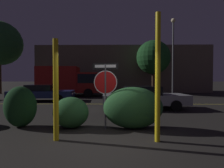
{
  "coord_description": "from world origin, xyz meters",
  "views": [
    {
      "loc": [
        0.25,
        -4.61,
        1.73
      ],
      "look_at": [
        0.11,
        5.56,
        1.45
      ],
      "focal_mm": 28.0,
      "sensor_mm": 36.0,
      "label": 1
    }
  ],
  "objects_px": {
    "passing_car_2": "(144,97)",
    "stop_sign": "(105,82)",
    "delivery_truck": "(71,81)",
    "tree_1": "(153,57)",
    "yellow_pole_left": "(56,90)",
    "hedge_bush_3": "(133,108)",
    "hedge_bush_2": "(71,112)",
    "yellow_pole_right": "(158,77)",
    "hedge_bush_1": "(20,107)",
    "passing_car_1": "(42,93)",
    "street_lamp": "(173,48)"
  },
  "relations": [
    {
      "from": "passing_car_2",
      "to": "stop_sign",
      "type": "bearing_deg",
      "value": -29.65
    },
    {
      "from": "delivery_truck",
      "to": "tree_1",
      "type": "xyz_separation_m",
      "value": [
        8.97,
        2.57,
        2.66
      ]
    },
    {
      "from": "yellow_pole_left",
      "to": "hedge_bush_3",
      "type": "distance_m",
      "value": 2.71
    },
    {
      "from": "hedge_bush_2",
      "to": "yellow_pole_left",
      "type": "bearing_deg",
      "value": -94.44
    },
    {
      "from": "yellow_pole_right",
      "to": "hedge_bush_1",
      "type": "height_order",
      "value": "yellow_pole_right"
    },
    {
      "from": "hedge_bush_1",
      "to": "passing_car_1",
      "type": "relative_size",
      "value": 0.29
    },
    {
      "from": "yellow_pole_right",
      "to": "passing_car_2",
      "type": "xyz_separation_m",
      "value": [
        0.53,
        5.37,
        -1.1
      ]
    },
    {
      "from": "delivery_truck",
      "to": "passing_car_1",
      "type": "bearing_deg",
      "value": -20.96
    },
    {
      "from": "yellow_pole_right",
      "to": "street_lamp",
      "type": "relative_size",
      "value": 0.46
    },
    {
      "from": "passing_car_2",
      "to": "street_lamp",
      "type": "height_order",
      "value": "street_lamp"
    },
    {
      "from": "passing_car_1",
      "to": "delivery_truck",
      "type": "relative_size",
      "value": 0.78
    },
    {
      "from": "hedge_bush_2",
      "to": "street_lamp",
      "type": "bearing_deg",
      "value": 57.15
    },
    {
      "from": "hedge_bush_1",
      "to": "passing_car_1",
      "type": "height_order",
      "value": "hedge_bush_1"
    },
    {
      "from": "hedge_bush_3",
      "to": "delivery_truck",
      "type": "distance_m",
      "value": 12.77
    },
    {
      "from": "stop_sign",
      "to": "yellow_pole_right",
      "type": "xyz_separation_m",
      "value": [
        1.51,
        -1.24,
        0.16
      ]
    },
    {
      "from": "passing_car_1",
      "to": "street_lamp",
      "type": "relative_size",
      "value": 0.65
    },
    {
      "from": "hedge_bush_2",
      "to": "passing_car_1",
      "type": "xyz_separation_m",
      "value": [
        -4.24,
        7.63,
        0.11
      ]
    },
    {
      "from": "hedge_bush_3",
      "to": "tree_1",
      "type": "relative_size",
      "value": 0.33
    },
    {
      "from": "delivery_truck",
      "to": "yellow_pole_right",
      "type": "bearing_deg",
      "value": 20.87
    },
    {
      "from": "passing_car_1",
      "to": "passing_car_2",
      "type": "height_order",
      "value": "passing_car_2"
    },
    {
      "from": "hedge_bush_2",
      "to": "yellow_pole_right",
      "type": "bearing_deg",
      "value": -25.81
    },
    {
      "from": "yellow_pole_left",
      "to": "yellow_pole_right",
      "type": "distance_m",
      "value": 2.87
    },
    {
      "from": "passing_car_1",
      "to": "tree_1",
      "type": "xyz_separation_m",
      "value": [
        10.28,
        6.56,
        3.6
      ]
    },
    {
      "from": "hedge_bush_1",
      "to": "passing_car_1",
      "type": "xyz_separation_m",
      "value": [
        -2.38,
        7.54,
        -0.08
      ]
    },
    {
      "from": "stop_sign",
      "to": "passing_car_1",
      "type": "xyz_separation_m",
      "value": [
        -5.47,
        7.72,
        -0.96
      ]
    },
    {
      "from": "hedge_bush_3",
      "to": "tree_1",
      "type": "height_order",
      "value": "tree_1"
    },
    {
      "from": "yellow_pole_right",
      "to": "hedge_bush_3",
      "type": "bearing_deg",
      "value": 112.76
    },
    {
      "from": "street_lamp",
      "to": "hedge_bush_3",
      "type": "bearing_deg",
      "value": -114.34
    },
    {
      "from": "hedge_bush_2",
      "to": "passing_car_2",
      "type": "distance_m",
      "value": 5.2
    },
    {
      "from": "hedge_bush_2",
      "to": "delivery_truck",
      "type": "distance_m",
      "value": 12.03
    },
    {
      "from": "yellow_pole_left",
      "to": "hedge_bush_1",
      "type": "relative_size",
      "value": 1.94
    },
    {
      "from": "street_lamp",
      "to": "yellow_pole_right",
      "type": "bearing_deg",
      "value": -110.02
    },
    {
      "from": "yellow_pole_left",
      "to": "stop_sign",
      "type": "bearing_deg",
      "value": 41.51
    },
    {
      "from": "yellow_pole_right",
      "to": "hedge_bush_1",
      "type": "distance_m",
      "value": 4.93
    },
    {
      "from": "hedge_bush_3",
      "to": "passing_car_2",
      "type": "relative_size",
      "value": 0.41
    },
    {
      "from": "hedge_bush_2",
      "to": "tree_1",
      "type": "xyz_separation_m",
      "value": [
        6.04,
        14.2,
        3.72
      ]
    },
    {
      "from": "tree_1",
      "to": "street_lamp",
      "type": "bearing_deg",
      "value": -63.27
    },
    {
      "from": "yellow_pole_left",
      "to": "hedge_bush_2",
      "type": "distance_m",
      "value": 1.55
    },
    {
      "from": "delivery_truck",
      "to": "stop_sign",
      "type": "bearing_deg",
      "value": 16.79
    },
    {
      "from": "yellow_pole_right",
      "to": "delivery_truck",
      "type": "relative_size",
      "value": 0.55
    },
    {
      "from": "passing_car_2",
      "to": "tree_1",
      "type": "bearing_deg",
      "value": 161.32
    },
    {
      "from": "delivery_truck",
      "to": "hedge_bush_3",
      "type": "bearing_deg",
      "value": 20.97
    },
    {
      "from": "yellow_pole_left",
      "to": "delivery_truck",
      "type": "height_order",
      "value": "delivery_truck"
    },
    {
      "from": "yellow_pole_left",
      "to": "tree_1",
      "type": "xyz_separation_m",
      "value": [
        6.14,
        15.47,
        2.84
      ]
    },
    {
      "from": "hedge_bush_3",
      "to": "street_lamp",
      "type": "bearing_deg",
      "value": 65.66
    },
    {
      "from": "hedge_bush_1",
      "to": "hedge_bush_2",
      "type": "distance_m",
      "value": 1.87
    },
    {
      "from": "yellow_pole_left",
      "to": "tree_1",
      "type": "distance_m",
      "value": 16.88
    },
    {
      "from": "stop_sign",
      "to": "street_lamp",
      "type": "distance_m",
      "value": 13.52
    },
    {
      "from": "yellow_pole_left",
      "to": "hedge_bush_2",
      "type": "relative_size",
      "value": 2.26
    },
    {
      "from": "hedge_bush_1",
      "to": "delivery_truck",
      "type": "distance_m",
      "value": 11.61
    }
  ]
}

